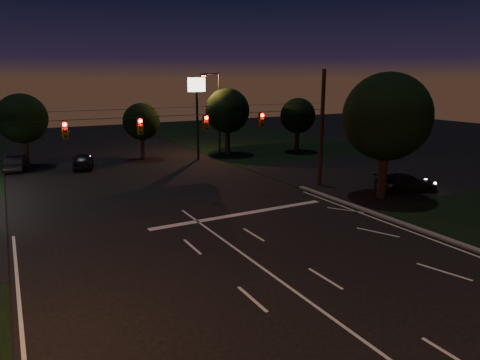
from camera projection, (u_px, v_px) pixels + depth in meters
ground at (322, 311)px, 15.62m from camera, size 140.00×140.00×0.00m
cross_street_right at (382, 173)px, 38.63m from camera, size 20.00×16.00×0.02m
stop_bar at (242, 214)px, 26.83m from camera, size 12.00×0.50×0.01m
utility_pole_right at (319, 185)px, 34.03m from camera, size 0.30×0.30×9.00m
signal_span at (174, 124)px, 27.12m from camera, size 24.00×0.40×1.56m
pole_sign_right at (197, 99)px, 43.52m from camera, size 1.80×0.30×8.40m
street_light_right_far at (217, 107)px, 46.97m from camera, size 2.20×0.35×9.00m
tree_right_near at (385, 118)px, 29.31m from camera, size 6.00×6.00×8.76m
tree_far_b at (22, 119)px, 39.94m from camera, size 4.60×4.60×6.98m
tree_far_c at (141, 122)px, 44.38m from camera, size 3.80×3.80×5.86m
tree_far_d at (227, 111)px, 46.69m from camera, size 4.80×4.80×7.30m
tree_far_e at (297, 116)px, 48.87m from camera, size 4.00×4.00×6.18m
car_oncoming_a at (83, 161)px, 40.34m from camera, size 2.64×4.64×1.49m
car_oncoming_b at (16, 163)px, 39.51m from camera, size 2.32×4.65×1.47m
car_cross at (406, 183)px, 32.01m from camera, size 5.07×3.33×1.37m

